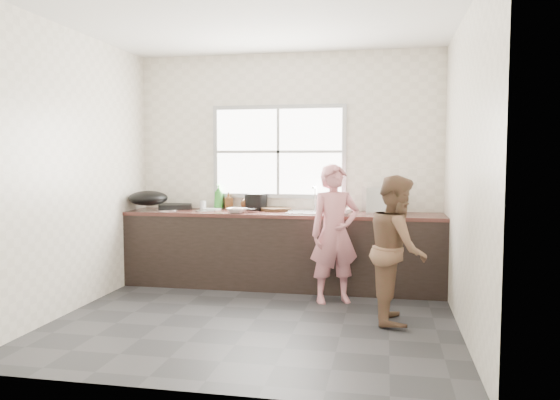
% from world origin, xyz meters
% --- Properties ---
extents(floor, '(3.60, 3.20, 0.01)m').
position_xyz_m(floor, '(0.00, 0.00, -0.01)').
color(floor, '#2A2A2D').
rests_on(floor, ground).
extents(ceiling, '(3.60, 3.20, 0.01)m').
position_xyz_m(ceiling, '(0.00, 0.00, 2.71)').
color(ceiling, silver).
rests_on(ceiling, wall_back).
extents(wall_back, '(3.60, 0.01, 2.70)m').
position_xyz_m(wall_back, '(0.00, 1.60, 1.35)').
color(wall_back, silver).
rests_on(wall_back, ground).
extents(wall_left, '(0.01, 3.20, 2.70)m').
position_xyz_m(wall_left, '(-1.80, 0.00, 1.35)').
color(wall_left, silver).
rests_on(wall_left, ground).
extents(wall_right, '(0.01, 3.20, 2.70)m').
position_xyz_m(wall_right, '(1.80, 0.00, 1.35)').
color(wall_right, silver).
rests_on(wall_right, ground).
extents(wall_front, '(3.60, 0.01, 2.70)m').
position_xyz_m(wall_front, '(0.00, -1.60, 1.35)').
color(wall_front, beige).
rests_on(wall_front, ground).
extents(cabinet, '(3.60, 0.62, 0.82)m').
position_xyz_m(cabinet, '(0.00, 1.29, 0.41)').
color(cabinet, black).
rests_on(cabinet, floor).
extents(countertop, '(3.60, 0.64, 0.04)m').
position_xyz_m(countertop, '(0.00, 1.29, 0.84)').
color(countertop, '#3C1E18').
rests_on(countertop, cabinet).
extents(sink, '(0.55, 0.45, 0.02)m').
position_xyz_m(sink, '(0.35, 1.29, 0.86)').
color(sink, silver).
rests_on(sink, countertop).
extents(faucet, '(0.02, 0.02, 0.30)m').
position_xyz_m(faucet, '(0.35, 1.49, 1.01)').
color(faucet, silver).
rests_on(faucet, countertop).
extents(window_frame, '(1.60, 0.05, 1.10)m').
position_xyz_m(window_frame, '(-0.10, 1.59, 1.55)').
color(window_frame, '#9EA0A5').
rests_on(window_frame, wall_back).
extents(window_glazing, '(1.50, 0.01, 1.00)m').
position_xyz_m(window_glazing, '(-0.10, 1.57, 1.55)').
color(window_glazing, white).
rests_on(window_glazing, window_frame).
extents(woman, '(0.57, 0.48, 1.32)m').
position_xyz_m(woman, '(0.65, 0.74, 0.66)').
color(woman, '#D17D86').
rests_on(woman, floor).
extents(person_side, '(0.54, 0.67, 1.33)m').
position_xyz_m(person_side, '(1.26, 0.19, 0.66)').
color(person_side, brown).
rests_on(person_side, floor).
extents(cutting_board, '(0.42, 0.42, 0.04)m').
position_xyz_m(cutting_board, '(-0.10, 1.45, 0.88)').
color(cutting_board, black).
rests_on(cutting_board, countertop).
extents(cleaver, '(0.22, 0.11, 0.01)m').
position_xyz_m(cleaver, '(-0.39, 1.20, 0.90)').
color(cleaver, '#A9ADB0').
rests_on(cleaver, cutting_board).
extents(bowl_mince, '(0.24, 0.24, 0.06)m').
position_xyz_m(bowl_mince, '(-0.49, 1.13, 0.89)').
color(bowl_mince, silver).
rests_on(bowl_mince, countertop).
extents(bowl_crabs, '(0.22, 0.22, 0.06)m').
position_xyz_m(bowl_crabs, '(0.68, 1.08, 0.89)').
color(bowl_crabs, silver).
rests_on(bowl_crabs, countertop).
extents(bowl_held, '(0.24, 0.24, 0.07)m').
position_xyz_m(bowl_held, '(0.54, 1.14, 0.89)').
color(bowl_held, white).
rests_on(bowl_held, countertop).
extents(black_pot, '(0.30, 0.30, 0.19)m').
position_xyz_m(black_pot, '(-0.36, 1.52, 0.96)').
color(black_pot, black).
rests_on(black_pot, countertop).
extents(plate_food, '(0.30, 0.30, 0.02)m').
position_xyz_m(plate_food, '(-0.88, 1.42, 0.87)').
color(plate_food, silver).
rests_on(plate_food, countertop).
extents(bottle_green, '(0.14, 0.14, 0.30)m').
position_xyz_m(bottle_green, '(-0.82, 1.52, 1.01)').
color(bottle_green, '#2A7A28').
rests_on(bottle_green, countertop).
extents(bottle_brown_tall, '(0.12, 0.12, 0.19)m').
position_xyz_m(bottle_brown_tall, '(-0.70, 1.52, 0.96)').
color(bottle_brown_tall, '#4A2C12').
rests_on(bottle_brown_tall, countertop).
extents(bottle_brown_short, '(0.17, 0.17, 0.18)m').
position_xyz_m(bottle_brown_short, '(-0.47, 1.52, 0.95)').
color(bottle_brown_short, '#402210').
rests_on(bottle_brown_short, countertop).
extents(glass_jar, '(0.10, 0.10, 0.11)m').
position_xyz_m(glass_jar, '(-0.99, 1.41, 0.91)').
color(glass_jar, silver).
rests_on(glass_jar, countertop).
extents(burner, '(0.50, 0.50, 0.06)m').
position_xyz_m(burner, '(-1.36, 1.48, 0.89)').
color(burner, black).
rests_on(burner, countertop).
extents(wok, '(0.50, 0.50, 0.17)m').
position_xyz_m(wok, '(-1.58, 1.19, 1.01)').
color(wok, black).
rests_on(wok, burner).
extents(dish_rack, '(0.44, 0.36, 0.29)m').
position_xyz_m(dish_rack, '(1.11, 1.37, 1.01)').
color(dish_rack, silver).
rests_on(dish_rack, countertop).
extents(pot_lid_left, '(0.30, 0.30, 0.01)m').
position_xyz_m(pot_lid_left, '(-1.36, 1.22, 0.87)').
color(pot_lid_left, silver).
rests_on(pot_lid_left, countertop).
extents(pot_lid_right, '(0.29, 0.29, 0.01)m').
position_xyz_m(pot_lid_right, '(-0.89, 1.23, 0.87)').
color(pot_lid_right, '#ACAFB3').
rests_on(pot_lid_right, countertop).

